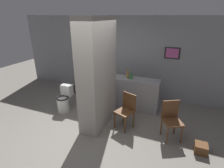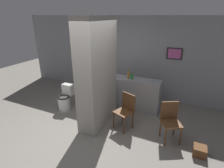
% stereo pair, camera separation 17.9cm
% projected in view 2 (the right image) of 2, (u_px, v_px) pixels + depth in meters
% --- Properties ---
extents(ground_plane, '(14.00, 14.00, 0.00)m').
position_uv_depth(ground_plane, '(86.00, 135.00, 4.07)').
color(ground_plane, slate).
extents(wall_back, '(8.00, 0.09, 2.60)m').
position_uv_depth(wall_back, '(126.00, 57.00, 5.81)').
color(wall_back, gray).
rests_on(wall_back, ground_plane).
extents(pillar_center, '(0.49, 1.22, 2.60)m').
position_uv_depth(pillar_center, '(97.00, 75.00, 4.10)').
color(pillar_center, gray).
rests_on(pillar_center, ground_plane).
extents(counter_shelf, '(1.49, 0.44, 0.93)m').
position_uv_depth(counter_shelf, '(134.00, 94.00, 5.09)').
color(counter_shelf, gray).
rests_on(counter_shelf, ground_plane).
extents(toilet, '(0.35, 0.51, 0.73)m').
position_uv_depth(toilet, '(65.00, 99.00, 5.08)').
color(toilet, silver).
rests_on(toilet, ground_plane).
extents(chair_near_pillar, '(0.49, 0.49, 0.87)m').
position_uv_depth(chair_near_pillar, '(125.00, 110.00, 4.19)').
color(chair_near_pillar, brown).
rests_on(chair_near_pillar, ground_plane).
extents(chair_by_doorway, '(0.52, 0.52, 0.87)m').
position_uv_depth(chair_by_doorway, '(170.00, 120.00, 3.78)').
color(chair_by_doorway, brown).
rests_on(chair_by_doorway, ground_plane).
extents(bicycle, '(1.61, 0.42, 0.66)m').
position_uv_depth(bicycle, '(97.00, 92.00, 5.51)').
color(bicycle, black).
rests_on(bicycle, ground_plane).
extents(bottle_tall, '(0.07, 0.07, 0.30)m').
position_uv_depth(bottle_tall, '(128.00, 75.00, 4.91)').
color(bottle_tall, olive).
rests_on(bottle_tall, counter_shelf).
extents(bottle_short, '(0.08, 0.08, 0.21)m').
position_uv_depth(bottle_short, '(132.00, 77.00, 4.86)').
color(bottle_short, '#267233').
rests_on(bottle_short, counter_shelf).
extents(floor_crate, '(0.24, 0.24, 0.19)m').
position_uv_depth(floor_crate, '(200.00, 151.00, 3.45)').
color(floor_crate, brown).
rests_on(floor_crate, ground_plane).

